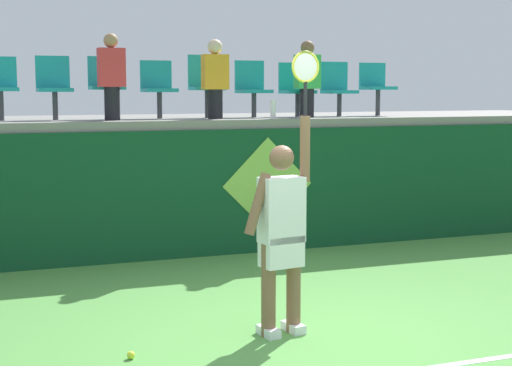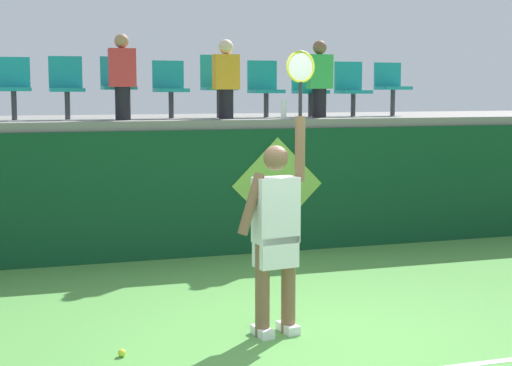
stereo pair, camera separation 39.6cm
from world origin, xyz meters
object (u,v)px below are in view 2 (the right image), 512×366
stadium_chair_1 (13,84)px  stadium_chair_9 (391,85)px  water_bottle (284,110)px  stadium_chair_8 (351,87)px  tennis_ball (122,353)px  stadium_chair_4 (170,86)px  stadium_chair_2 (66,84)px  stadium_chair_6 (265,86)px  spectator_0 (226,77)px  tennis_player (276,230)px  spectator_1 (122,75)px  spectator_2 (319,78)px  stadium_chair_3 (118,83)px  stadium_chair_7 (309,87)px  stadium_chair_5 (218,83)px

stadium_chair_1 → stadium_chair_9: 5.47m
water_bottle → stadium_chair_8: bearing=29.3°
tennis_ball → stadium_chair_4: size_ratio=0.08×
stadium_chair_2 → stadium_chair_6: stadium_chair_2 is taller
tennis_ball → stadium_chair_4: stadium_chair_4 is taller
stadium_chair_9 → spectator_0: size_ratio=0.75×
tennis_player → stadium_chair_9: size_ratio=3.14×
stadium_chair_8 → spectator_1: 3.49m
stadium_chair_2 → spectator_2: spectator_2 is taller
tennis_player → spectator_1: (-0.77, 3.88, 1.41)m
stadium_chair_3 → stadium_chair_9: (4.11, -0.00, -0.02)m
tennis_player → spectator_1: spectator_1 is taller
stadium_chair_4 → stadium_chair_6: 1.38m
stadium_chair_1 → stadium_chair_2: size_ratio=0.98×
tennis_ball → spectator_0: spectator_0 is taller
stadium_chair_7 → spectator_0: bearing=-162.2°
tennis_player → water_bottle: bearing=69.3°
spectator_2 → tennis_player: bearing=-117.2°
tennis_ball → stadium_chair_2: stadium_chair_2 is taller
stadium_chair_9 → spectator_1: 4.14m
stadium_chair_5 → tennis_ball: bearing=-114.3°
stadium_chair_9 → stadium_chair_5: bearing=179.8°
water_bottle → stadium_chair_9: (1.99, 0.74, 0.34)m
tennis_player → stadium_chair_7: stadium_chair_7 is taller
stadium_chair_5 → spectator_0: (0.00, -0.45, 0.07)m
stadium_chair_2 → stadium_chair_4: (1.39, -0.00, -0.02)m
tennis_player → stadium_chair_8: 5.24m
stadium_chair_9 → spectator_0: 2.75m
stadium_chair_8 → water_bottle: bearing=-150.7°
stadium_chair_5 → stadium_chair_7: bearing=-0.2°
spectator_1 → spectator_0: bearing=-0.6°
spectator_0 → tennis_player: bearing=-99.2°
tennis_player → stadium_chair_6: (1.32, 4.31, 1.27)m
tennis_player → stadium_chair_7: (2.00, 4.31, 1.26)m
spectator_0 → spectator_2: 1.38m
stadium_chair_1 → stadium_chair_7: (4.13, 0.00, -0.03)m
stadium_chair_5 → stadium_chair_8: bearing=-0.0°
stadium_chair_5 → tennis_player: bearing=-98.2°
stadium_chair_5 → stadium_chair_6: size_ratio=1.09×
tennis_ball → stadium_chair_8: size_ratio=0.08×
stadium_chair_2 → stadium_chair_7: size_ratio=1.06×
stadium_chair_1 → stadium_chair_4: size_ratio=1.03×
stadium_chair_6 → stadium_chair_8: stadium_chair_6 is taller
water_bottle → stadium_chair_9: size_ratio=0.31×
tennis_player → spectator_2: bearing=62.8°
tennis_ball → stadium_chair_5: 5.41m
stadium_chair_9 → spectator_2: (-1.33, -0.40, 0.10)m
spectator_1 → spectator_2: 2.78m
stadium_chair_4 → stadium_chair_7: (2.06, 0.00, -0.02)m
spectator_2 → stadium_chair_1: bearing=174.4°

